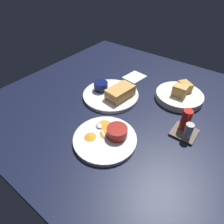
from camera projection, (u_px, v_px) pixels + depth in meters
ground_plane at (122, 103)px, 90.72cm from camera, size 110.00×110.00×3.00cm
plate_sandwich_main at (111, 95)px, 91.68cm from camera, size 26.34×26.34×1.60cm
sandwich_half_near at (120, 92)px, 87.85cm from camera, size 14.12×9.38×4.80cm
ramekin_dark_sauce at (101, 86)px, 92.46cm from camera, size 6.74×6.74×3.93cm
spoon_by_dark_ramekin at (111, 92)px, 91.56cm from camera, size 2.80×9.96×0.80cm
plate_chips_companion at (105, 139)px, 70.45cm from camera, size 23.31×23.31×1.60cm
ramekin_light_gravy at (117, 132)px, 69.42cm from camera, size 7.56×7.56×3.73cm
spoon_by_gravy_ramekin at (100, 128)px, 73.15cm from camera, size 6.20×9.29×0.80cm
plantain_chip_scatter at (102, 131)px, 72.18cm from camera, size 15.14×11.53×0.60cm
bread_basket_rear at (179, 95)px, 89.44cm from camera, size 21.52×21.52×7.99cm
condiment_caddy at (186, 126)px, 71.78cm from camera, size 9.00×9.00×9.50cm
paper_napkin_folded at (135, 77)px, 105.97cm from camera, size 12.17×10.48×0.40cm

